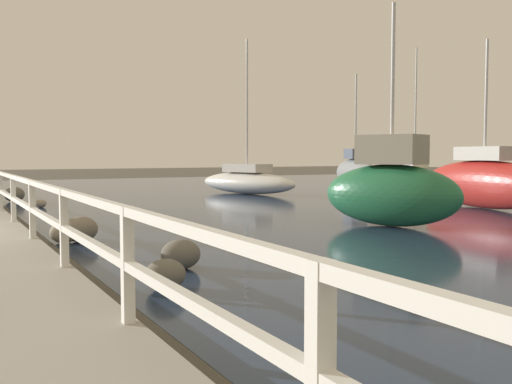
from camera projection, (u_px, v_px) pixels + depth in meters
name	position (u px, v px, depth m)	size (l,w,h in m)	color
railing	(22.00, 194.00, 11.63)	(0.10, 32.50, 1.01)	white
boulder_mid_strip	(165.00, 274.00, 7.65)	(0.53, 0.48, 0.40)	#666056
boulder_water_edge	(181.00, 254.00, 9.01)	(0.60, 0.54, 0.45)	#666056
boulder_upstream	(80.00, 229.00, 11.80)	(0.68, 0.61, 0.51)	slate
boulder_far_strip	(64.00, 232.00, 11.68)	(0.56, 0.50, 0.42)	gray
boulder_near_dock	(14.00, 194.00, 21.81)	(0.72, 0.65, 0.54)	#666056
boulder_downstream	(41.00, 204.00, 19.42)	(0.36, 0.33, 0.27)	gray
sailboat_red	(484.00, 182.00, 19.11)	(1.93, 6.00, 5.35)	red
sailboat_gray	(355.00, 172.00, 30.34)	(3.09, 5.85, 5.76)	gray
sailboat_yellow	(415.00, 173.00, 34.78)	(2.20, 3.81, 7.87)	gold
sailboat_white	(247.00, 181.00, 26.18)	(3.01, 5.72, 6.70)	white
sailboat_green	(391.00, 189.00, 14.31)	(2.64, 3.75, 5.28)	#236B42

